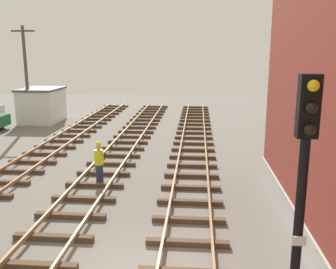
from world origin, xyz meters
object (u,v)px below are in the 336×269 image
(signal_mast, at_px, (302,186))
(utility_pole_far, at_px, (26,74))
(track_worker_foreground, at_px, (99,163))
(control_hut, at_px, (42,105))

(signal_mast, height_order, utility_pole_far, utility_pole_far)
(signal_mast, relative_size, track_worker_foreground, 2.84)
(signal_mast, bearing_deg, control_hut, 122.66)
(control_hut, relative_size, utility_pole_far, 0.50)
(signal_mast, bearing_deg, track_worker_foreground, 124.87)
(utility_pole_far, relative_size, track_worker_foreground, 4.05)
(track_worker_foreground, bearing_deg, control_hut, 121.21)
(utility_pole_far, xyz_separation_m, track_worker_foreground, (9.06, -12.88, -3.04))
(control_hut, bearing_deg, utility_pole_far, -118.80)
(signal_mast, xyz_separation_m, track_worker_foreground, (-6.14, 8.81, -2.41))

